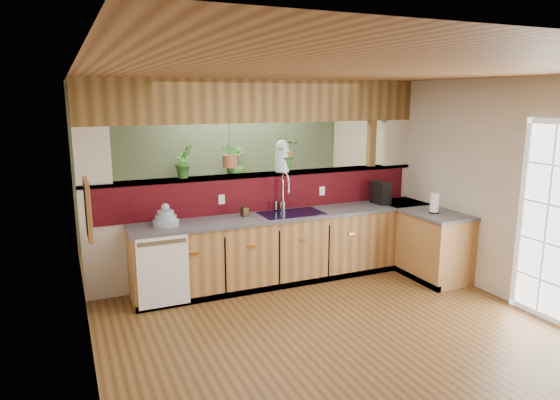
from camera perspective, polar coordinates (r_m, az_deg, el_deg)
name	(u,v)px	position (r m, az deg, el deg)	size (l,w,h in m)	color
ground	(307,310)	(5.82, 3.15, -12.44)	(4.60, 7.00, 0.01)	#57391A
ceiling	(310,75)	(5.32, 3.47, 14.08)	(4.60, 7.00, 0.01)	brown
wall_back	(216,161)	(8.64, -7.34, 4.44)	(4.60, 0.02, 2.60)	beige
wall_left	(82,219)	(4.85, -21.71, -1.99)	(0.02, 7.00, 2.60)	beige
wall_right	(470,184)	(6.77, 20.93, 1.76)	(0.02, 7.00, 2.60)	beige
pass_through_partition	(265,188)	(6.66, -1.76, 1.42)	(4.60, 0.21, 2.60)	beige
pass_through_ledge	(262,174)	(6.62, -2.02, 2.93)	(4.60, 0.21, 0.04)	brown
header_beam	(262,101)	(6.54, -2.08, 11.23)	(4.60, 0.15, 0.55)	brown
sage_backwall	(216,161)	(8.62, -7.30, 4.42)	(4.55, 0.02, 2.55)	#516545
countertop	(334,243)	(6.76, 6.20, -4.96)	(4.14, 1.52, 0.90)	olive
dishwasher	(163,272)	(5.80, -13.18, -7.98)	(0.58, 0.03, 0.82)	white
navy_sink	(291,219)	(6.49, 1.30, -2.19)	(0.82, 0.50, 0.18)	black
french_door	(559,227)	(5.96, 29.30, -2.69)	(0.06, 1.02, 2.16)	white
framed_print	(88,209)	(4.01, -21.09, -0.99)	(0.04, 0.35, 0.45)	olive
faucet	(284,190)	(6.53, 0.46, 1.15)	(0.23, 0.23, 0.53)	#B7B7B2
dish_stack	(166,219)	(5.98, -12.93, -2.09)	(0.30, 0.30, 0.27)	#889BB0
soap_dispenser	(244,210)	(6.29, -4.08, -1.13)	(0.08, 0.08, 0.17)	#392914
coffee_maker	(381,194)	(7.15, 11.49, 0.72)	(0.17, 0.28, 0.32)	black
paper_towel	(434,204)	(6.75, 17.23, -0.39)	(0.13, 0.13, 0.28)	black
glass_jar	(282,156)	(6.70, 0.24, 5.07)	(0.19, 0.19, 0.43)	silver
ledge_plant_left	(184,161)	(6.28, -10.90, 4.39)	(0.23, 0.19, 0.42)	#2E6423
hanging_plant_a	(230,148)	(6.42, -5.77, 5.90)	(0.23, 0.19, 0.56)	brown
hanging_plant_b	(286,142)	(6.70, 0.70, 6.61)	(0.34, 0.29, 0.54)	brown
shelving_console	(211,210)	(8.49, -7.90, -1.19)	(1.60, 0.43, 1.06)	black
shelf_plant_a	(183,167)	(8.25, -11.01, 3.69)	(0.24, 0.16, 0.46)	#2E6423
shelf_plant_b	(237,162)	(8.49, -4.97, 4.33)	(0.30, 0.30, 0.53)	#2E6423
floor_plant	(295,224)	(8.03, 1.78, -2.75)	(0.67, 0.58, 0.75)	#2E6423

